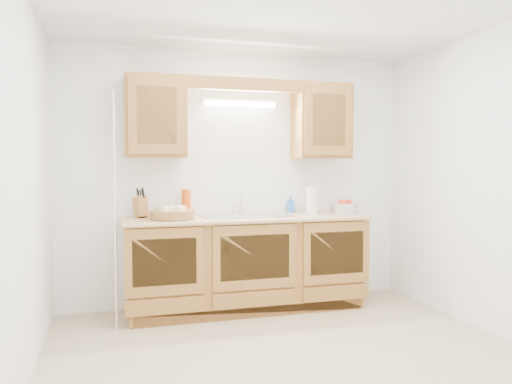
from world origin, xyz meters
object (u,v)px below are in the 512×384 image
object	(u,v)px
fruit_basket	(172,213)
apple_bowl	(344,207)
knife_block	(141,206)
paper_towel	(312,201)

from	to	relation	value
fruit_basket	apple_bowl	bearing A→B (deg)	2.09
apple_bowl	knife_block	bearing A→B (deg)	174.96
fruit_basket	knife_block	bearing A→B (deg)	137.59
paper_towel	apple_bowl	bearing A→B (deg)	-14.76
fruit_basket	paper_towel	size ratio (longest dim) A/B	1.46
knife_block	apple_bowl	world-z (taller)	knife_block
knife_block	apple_bowl	xyz separation A→B (m)	(1.98, -0.17, -0.04)
fruit_basket	knife_block	xyz separation A→B (m)	(-0.26, 0.24, 0.05)
fruit_basket	knife_block	distance (m)	0.35
fruit_basket	paper_towel	distance (m)	1.42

